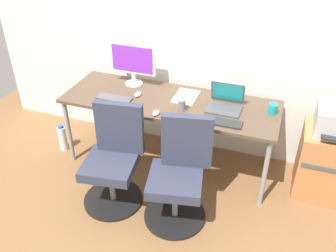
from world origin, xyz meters
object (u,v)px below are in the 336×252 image
Objects in this scene: office_chair_left at (114,161)px; coffee_mug at (273,109)px; office_chair_right at (179,176)px; side_cabinet at (327,163)px; water_bottle_on_floor at (63,138)px; desktop_monitor at (133,61)px; open_laptop at (225,102)px.

office_chair_left is 1.48m from coffee_mug.
side_cabinet is (1.18, 0.72, -0.09)m from office_chair_right.
water_bottle_on_floor is 1.17m from desktop_monitor.
coffee_mug is (-0.55, 0.02, 0.45)m from side_cabinet.
side_cabinet is 0.71m from coffee_mug.
office_chair_left is 3.03× the size of open_laptop.
office_chair_right is 1.29m from desktop_monitor.
desktop_monitor is (0.71, 0.39, 0.84)m from water_bottle_on_floor.
open_laptop is (-0.97, -0.02, 0.46)m from side_cabinet.
open_laptop is at bearing -9.82° from desktop_monitor.
coffee_mug is at bearing 30.93° from office_chair_left.
coffee_mug is at bearing -5.26° from desktop_monitor.
desktop_monitor is 1.02m from open_laptop.
water_bottle_on_floor is 0.65× the size of desktop_monitor.
open_laptop is 3.37× the size of coffee_mug.
office_chair_left is 1.13m from open_laptop.
water_bottle_on_floor is (-2.67, -0.24, -0.18)m from side_cabinet.
office_chair_right is at bearing -48.17° from desktop_monitor.
office_chair_left reaches higher than coffee_mug.
office_chair_left is 1.42× the size of side_cabinet.
office_chair_right is 1.96× the size of desktop_monitor.
open_laptop is 0.42m from coffee_mug.
side_cabinet is 1.08m from open_laptop.
office_chair_right reaches higher than water_bottle_on_floor.
open_laptop reaches higher than water_bottle_on_floor.
office_chair_left is at bearing -139.38° from open_laptop.
water_bottle_on_floor is 1.83m from open_laptop.
water_bottle_on_floor is at bearing -173.02° from coffee_mug.
side_cabinet is (1.78, 0.72, -0.09)m from office_chair_left.
office_chair_left is 1.96× the size of desktop_monitor.
desktop_monitor is (-0.78, 0.87, 0.57)m from office_chair_right.
office_chair_left is 0.60m from office_chair_right.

